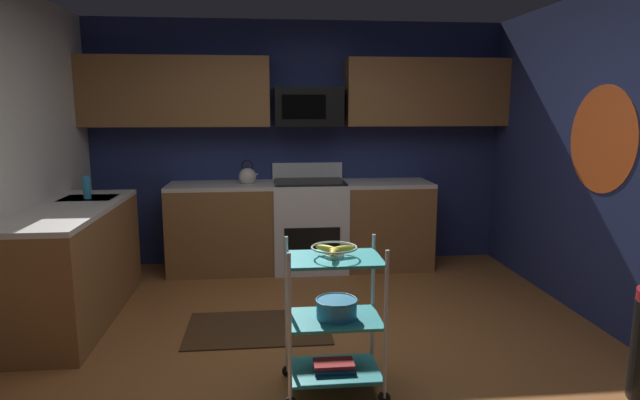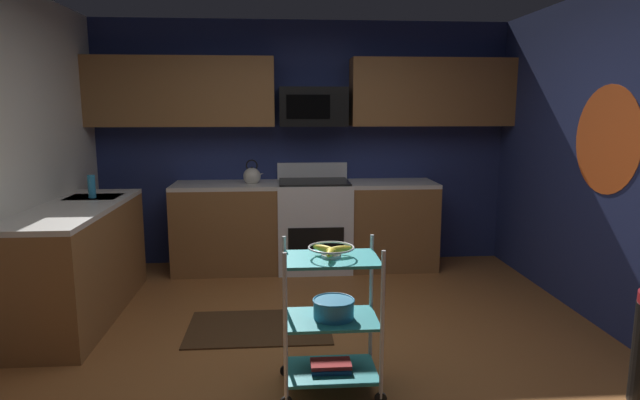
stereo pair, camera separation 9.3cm
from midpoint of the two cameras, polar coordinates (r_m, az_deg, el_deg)
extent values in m
cube|color=#995B2D|center=(3.82, 0.86, -16.75)|extent=(4.40, 4.80, 0.04)
cube|color=navy|center=(5.86, -1.28, 5.99)|extent=(4.52, 0.06, 2.60)
cylinder|color=#E5591E|center=(4.62, 28.77, 5.64)|extent=(0.00, 0.83, 0.83)
cube|color=brown|center=(5.65, -1.07, -2.96)|extent=(2.74, 0.60, 0.88)
cube|color=silver|center=(5.57, -1.08, 1.66)|extent=(2.74, 0.60, 0.04)
cube|color=brown|center=(4.76, -23.81, -6.27)|extent=(0.60, 1.79, 0.88)
cube|color=silver|center=(4.66, -24.20, -0.82)|extent=(0.60, 1.79, 0.04)
cube|color=#B7BABC|center=(5.08, -22.47, -0.56)|extent=(0.44, 0.36, 0.16)
cube|color=white|center=(5.65, -0.18, -2.75)|extent=(0.76, 0.64, 0.92)
cube|color=black|center=(5.36, 0.08, -4.65)|extent=(0.56, 0.01, 0.32)
cube|color=white|center=(5.85, -0.39, 3.13)|extent=(0.76, 0.06, 0.18)
cube|color=black|center=(5.57, -0.18, 1.97)|extent=(0.72, 0.60, 0.02)
cube|color=brown|center=(5.72, -14.11, 11.13)|extent=(1.89, 0.33, 0.70)
cube|color=brown|center=(5.88, 12.25, 11.15)|extent=(1.71, 0.33, 0.70)
cube|color=black|center=(5.63, -0.27, 9.92)|extent=(0.70, 0.38, 0.40)
cube|color=black|center=(5.43, -0.76, 9.92)|extent=(0.44, 0.01, 0.24)
cylinder|color=silver|center=(3.05, -2.81, -13.62)|extent=(0.02, 0.02, 0.88)
cylinder|color=silver|center=(3.11, 7.53, -13.22)|extent=(0.02, 0.02, 0.88)
cylinder|color=black|center=(3.31, 7.35, -20.25)|extent=(0.07, 0.02, 0.07)
cylinder|color=silver|center=(3.40, -2.99, -11.13)|extent=(0.02, 0.02, 0.88)
cylinder|color=black|center=(3.58, -2.92, -17.72)|extent=(0.07, 0.02, 0.07)
cylinder|color=silver|center=(3.45, 6.24, -10.83)|extent=(0.02, 0.02, 0.88)
cylinder|color=black|center=(3.63, 6.11, -17.35)|extent=(0.07, 0.02, 0.07)
cube|color=teal|center=(3.39, 1.98, -17.75)|extent=(0.55, 0.38, 0.02)
cube|color=teal|center=(3.25, 2.01, -12.59)|extent=(0.55, 0.38, 0.02)
cube|color=teal|center=(3.13, 2.06, -6.31)|extent=(0.55, 0.38, 0.02)
torus|color=silver|center=(3.11, 2.06, -5.09)|extent=(0.27, 0.27, 0.01)
cylinder|color=silver|center=(3.12, 2.06, -5.97)|extent=(0.12, 0.12, 0.02)
ellipsoid|color=yellow|center=(3.13, 2.90, -5.26)|extent=(0.17, 0.09, 0.04)
ellipsoid|color=yellow|center=(3.14, 1.33, -5.21)|extent=(0.15, 0.14, 0.04)
ellipsoid|color=yellow|center=(3.07, 1.96, -5.60)|extent=(0.08, 0.17, 0.04)
cylinder|color=#338CBF|center=(3.23, 2.31, -11.54)|extent=(0.24, 0.24, 0.11)
torus|color=#338CBF|center=(3.21, 2.31, -10.64)|extent=(0.25, 0.25, 0.01)
cube|color=#1E4C8C|center=(3.38, 1.98, -17.44)|extent=(0.24, 0.17, 0.02)
cube|color=#B22626|center=(3.37, 1.98, -17.07)|extent=(0.24, 0.14, 0.02)
sphere|color=beige|center=(5.55, -6.80, 2.52)|extent=(0.18, 0.18, 0.18)
sphere|color=black|center=(5.54, -6.82, 3.42)|extent=(0.03, 0.03, 0.03)
cone|color=beige|center=(5.55, -5.97, 2.72)|extent=(0.09, 0.04, 0.06)
torus|color=black|center=(5.54, -6.82, 3.67)|extent=(0.12, 0.01, 0.12)
cylinder|color=#2D8CBF|center=(4.99, -22.70, 1.35)|extent=(0.06, 0.06, 0.20)
cube|color=#472D19|center=(4.28, -5.87, -13.39)|extent=(1.10, 0.70, 0.01)
camera|label=1|loc=(0.05, -89.29, 0.12)|focal=29.99mm
camera|label=2|loc=(0.05, 90.71, -0.12)|focal=29.99mm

